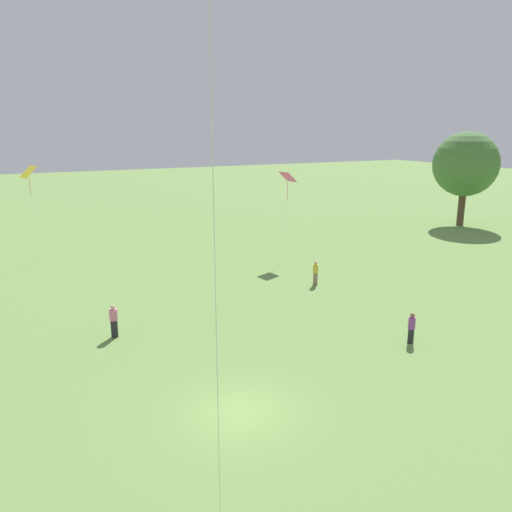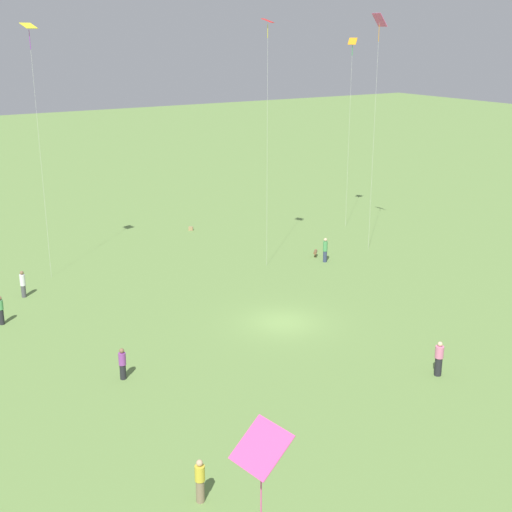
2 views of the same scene
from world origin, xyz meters
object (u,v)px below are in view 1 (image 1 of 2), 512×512
person_1 (114,321)px  kite_1 (28,174)px  person_5 (411,328)px  person_4 (316,273)px  kite_4 (288,179)px

person_1 → kite_1: (-17.93, -2.22, 6.38)m
person_5 → person_4: bearing=-146.7°
person_4 → kite_4: kite_4 is taller
person_4 → kite_4: 9.57m
person_4 → kite_1: bearing=-158.5°
person_5 → person_1: bearing=-80.4°
person_4 → person_5: person_4 is taller
person_1 → person_4: person_1 is taller
person_1 → kite_1: 19.16m
kite_1 → person_1: bearing=32.2°
person_1 → person_4: size_ratio=1.04×
person_5 → kite_1: 30.73m
person_4 → person_5: 10.48m
person_5 → kite_1: size_ratio=0.21×
kite_1 → kite_4: 20.43m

